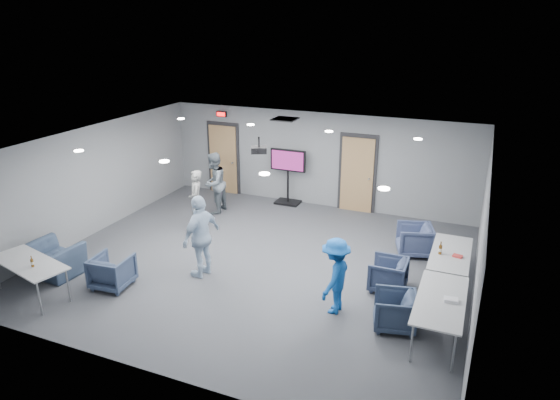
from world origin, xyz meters
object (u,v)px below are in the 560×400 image
at_px(chair_right_a, 414,240).
at_px(chair_front_b, 53,260).
at_px(person_a, 196,200).
at_px(chair_front_a, 112,271).
at_px(chair_right_c, 395,311).
at_px(table_right_b, 441,301).
at_px(bottle_right, 440,250).
at_px(person_d, 335,276).
at_px(projector, 259,150).
at_px(table_front_left, 29,264).
at_px(bottle_front, 32,263).
at_px(person_c, 201,236).
at_px(tv_stand, 288,173).
at_px(chair_right_b, 388,274).
at_px(table_right_a, 451,255).
at_px(person_b, 214,183).

bearing_deg(chair_right_a, chair_front_b, -76.47).
relative_size(person_a, chair_front_a, 2.08).
xyz_separation_m(chair_right_c, table_right_b, (0.74, 0.01, 0.36)).
bearing_deg(chair_right_c, bottle_right, 150.66).
bearing_deg(person_d, projector, -123.97).
relative_size(bottle_right, projector, 0.62).
distance_m(chair_front_a, table_front_left, 1.54).
bearing_deg(bottle_front, chair_front_b, 119.55).
distance_m(bottle_front, projector, 5.05).
xyz_separation_m(person_c, tv_stand, (0.04, 4.73, 0.03)).
bearing_deg(chair_right_c, chair_front_a, -94.59).
bearing_deg(chair_right_c, person_d, -107.45).
height_order(chair_front_a, chair_front_b, chair_front_b).
bearing_deg(tv_stand, table_right_b, -46.78).
bearing_deg(person_a, chair_right_b, 42.30).
distance_m(person_c, table_right_a, 5.07).
distance_m(bottle_right, tv_stand, 5.68).
bearing_deg(person_b, chair_front_a, 1.01).
xyz_separation_m(chair_front_a, table_right_b, (6.25, 0.77, 0.35)).
height_order(person_b, tv_stand, person_b).
bearing_deg(chair_right_b, bottle_right, 117.96).
bearing_deg(chair_right_c, person_a, -126.76).
bearing_deg(projector, chair_right_c, -53.99).
bearing_deg(chair_right_a, bottle_right, 9.80).
relative_size(chair_right_c, projector, 1.68).
height_order(person_a, table_front_left, person_a).
distance_m(chair_front_a, chair_front_b, 1.49).
relative_size(person_a, bottle_front, 6.85).
height_order(chair_front_a, bottle_right, bottle_right).
relative_size(chair_right_b, bottle_front, 3.21).
bearing_deg(person_c, projector, 170.87).
relative_size(person_d, tv_stand, 0.90).
bearing_deg(chair_right_a, chair_right_b, -23.78).
xyz_separation_m(chair_front_a, projector, (2.01, 2.76, 2.07)).
distance_m(person_a, chair_right_c, 6.10).
bearing_deg(table_right_a, table_right_b, -180.00).
bearing_deg(bottle_front, chair_front_a, 45.89).
bearing_deg(bottle_front, person_d, 19.06).
xyz_separation_m(tv_stand, projector, (0.54, -3.10, 1.48)).
distance_m(person_a, chair_front_a, 3.29).
xyz_separation_m(chair_right_c, bottle_right, (0.54, 1.76, 0.50)).
distance_m(chair_right_a, table_front_left, 8.13).
xyz_separation_m(person_c, bottle_right, (4.63, 1.38, -0.06)).
xyz_separation_m(chair_right_a, chair_front_b, (-6.88, -3.94, -0.01)).
bearing_deg(person_a, chair_front_a, -33.82).
bearing_deg(person_b, bottle_right, 72.02).
bearing_deg(person_a, person_c, -0.05).
bearing_deg(person_a, person_d, 27.18).
bearing_deg(tv_stand, chair_front_b, -116.41).
distance_m(chair_right_c, chair_front_b, 7.05).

